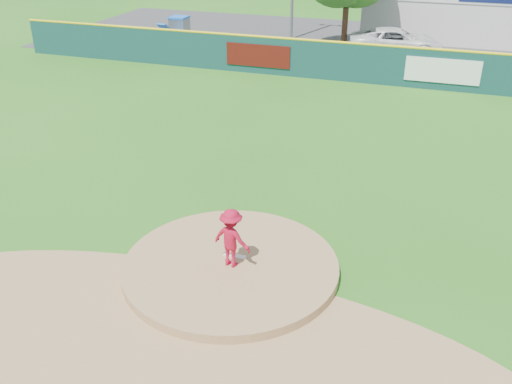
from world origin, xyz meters
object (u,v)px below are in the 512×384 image
(van, at_px, (396,41))
(playground_slide, at_px, (179,30))
(pitcher, at_px, (231,238))
(pool_building_grp, at_px, (480,12))

(van, distance_m, playground_slide, 13.98)
(pitcher, bearing_deg, van, -80.89)
(pool_building_grp, distance_m, playground_slide, 20.58)
(pitcher, height_order, playground_slide, pitcher)
(pitcher, relative_size, playground_slide, 0.50)
(van, bearing_deg, pool_building_grp, -44.04)
(pitcher, distance_m, van, 24.91)
(playground_slide, bearing_deg, pitcher, -61.49)
(van, bearing_deg, pitcher, 166.73)
(pitcher, height_order, van, pitcher)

